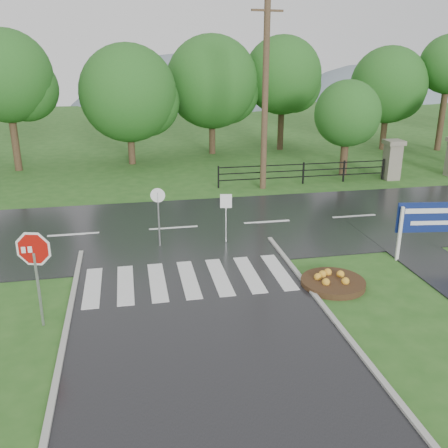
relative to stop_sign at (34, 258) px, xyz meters
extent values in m
plane|color=#29591D|center=(4.19, -3.05, -1.97)|extent=(120.00, 120.00, 0.00)
cube|color=black|center=(4.19, 6.95, -1.97)|extent=(90.00, 8.00, 0.04)
cube|color=#272729|center=(12.69, 0.95, -1.97)|extent=(2.20, 11.00, 0.04)
cube|color=silver|center=(1.19, 1.95, -1.91)|extent=(0.50, 2.80, 0.02)
cube|color=silver|center=(2.19, 1.95, -1.91)|extent=(0.50, 2.80, 0.02)
cube|color=silver|center=(3.19, 1.95, -1.91)|extent=(0.50, 2.80, 0.02)
cube|color=silver|center=(4.19, 1.95, -1.91)|extent=(0.50, 2.80, 0.02)
cube|color=silver|center=(5.19, 1.95, -1.91)|extent=(0.50, 2.80, 0.02)
cube|color=silver|center=(6.19, 1.95, -1.91)|extent=(0.50, 2.80, 0.02)
cube|color=silver|center=(7.19, 1.95, -1.91)|extent=(0.50, 2.80, 0.02)
cube|color=gray|center=(17.19, 12.95, -0.97)|extent=(0.80, 0.80, 2.00)
cube|color=#6B6659|center=(17.19, 12.95, 0.15)|extent=(1.00, 1.00, 0.24)
cube|color=black|center=(11.94, 12.95, -1.57)|extent=(9.50, 0.05, 0.05)
cube|color=black|center=(11.94, 12.95, -1.22)|extent=(9.50, 0.05, 0.05)
cube|color=black|center=(11.94, 12.95, -0.87)|extent=(9.50, 0.05, 0.05)
cube|color=black|center=(7.19, 12.95, -1.37)|extent=(0.08, 0.08, 1.20)
cube|color=black|center=(16.69, 12.95, -1.37)|extent=(0.08, 0.08, 1.20)
sphere|color=slate|center=(12.19, 61.95, -19.25)|extent=(48.00, 48.00, 48.00)
sphere|color=slate|center=(40.19, 61.95, -14.93)|extent=(36.00, 36.00, 36.00)
cube|color=#939399|center=(0.00, 0.00, -0.92)|extent=(0.06, 0.06, 2.11)
cylinder|color=white|center=(0.00, 0.01, 0.24)|extent=(1.22, 0.35, 1.27)
cylinder|color=#A60F0B|center=(0.00, 0.00, 0.24)|extent=(1.07, 0.32, 1.10)
cube|color=silver|center=(11.60, 2.21, -0.99)|extent=(0.11, 0.11, 1.96)
cube|color=navy|center=(12.68, 2.21, -0.45)|extent=(2.34, 0.38, 1.08)
cube|color=white|center=(12.68, 2.17, -0.20)|extent=(1.85, 0.27, 0.18)
cube|color=white|center=(12.68, 2.17, -0.64)|extent=(1.36, 0.20, 0.15)
cylinder|color=#332111|center=(8.59, 0.72, -1.87)|extent=(2.01, 2.01, 0.20)
cube|color=#939399|center=(6.00, 4.95, -1.05)|extent=(0.04, 0.04, 1.84)
cube|color=white|center=(6.00, 4.93, -0.27)|extent=(0.43, 0.10, 0.53)
cylinder|color=#939399|center=(3.49, 5.05, -0.90)|extent=(0.06, 0.06, 2.13)
cylinder|color=white|center=(3.49, 5.03, 0.06)|extent=(0.53, 0.13, 0.53)
cylinder|color=#473523|center=(9.51, 12.45, 2.79)|extent=(0.32, 0.32, 9.52)
cube|color=brown|center=(9.51, 12.45, 6.81)|extent=(1.68, 0.44, 0.11)
cylinder|color=#3D2B1C|center=(14.95, 14.45, -0.48)|extent=(0.45, 0.45, 2.99)
sphere|color=#1C551A|center=(14.95, 14.45, 1.62)|extent=(3.76, 3.76, 3.76)
camera|label=1|loc=(2.52, -12.49, 5.05)|focal=40.00mm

